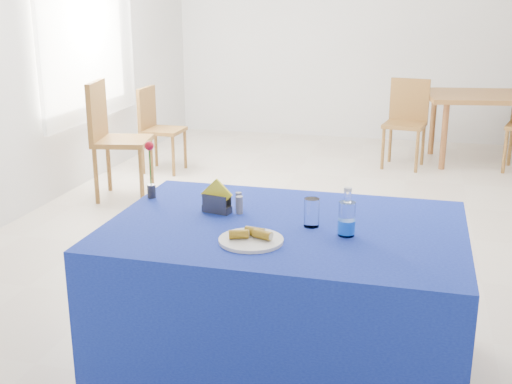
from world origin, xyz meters
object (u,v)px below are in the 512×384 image
Objects in this scene: chair_bg_left at (407,116)px; plate at (251,240)px; water_bottle at (347,220)px; oak_table at (497,101)px; chair_win_a at (111,132)px; blue_table at (284,300)px; chair_win_b at (156,123)px.

plate is at bearing -87.47° from chair_bg_left.
water_bottle is 4.83m from oak_table.
chair_win_a is (-1.99, 2.66, -0.16)m from plate.
oak_table is (1.45, 4.89, -0.09)m from plate.
blue_table is 3.98m from chair_win_b.
plate is at bearing -106.49° from oak_table.
chair_bg_left is (0.51, 4.51, -0.23)m from plate.
oak_table is at bearing 30.74° from chair_bg_left.
chair_win_b is at bearing -11.75° from chair_win_a.
blue_table is at bearing 69.44° from plate.
oak_table is at bearing -68.48° from chair_win_a.
chair_bg_left is (-0.93, -0.37, -0.14)m from oak_table.
water_bottle is 0.20× the size of chair_win_a.
water_bottle is (0.38, 0.18, 0.06)m from plate.
chair_bg_left is 3.11m from chair_win_a.
blue_table is at bearing -147.91° from chair_win_b.
blue_table is 0.97× the size of oak_table.
chair_win_a is (-2.37, 2.49, -0.22)m from water_bottle.
chair_bg_left reaches higher than chair_win_b.
blue_table is 0.54m from water_bottle.
plate is 0.31× the size of chair_win_b.
blue_table is 4.84m from oak_table.
oak_table is (1.07, 4.71, -0.15)m from water_bottle.
chair_win_b is at bearing -160.02° from oak_table.
plate is at bearing -110.56° from blue_table.
chair_win_b reaches higher than plate.
plate is 0.17× the size of blue_table.
blue_table is (0.09, 0.25, -0.39)m from plate.
chair_win_a reaches higher than blue_table.
chair_bg_left is at bearing 88.22° from water_bottle.
water_bottle is (0.28, -0.07, 0.45)m from blue_table.
water_bottle is 4.20m from chair_win_b.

